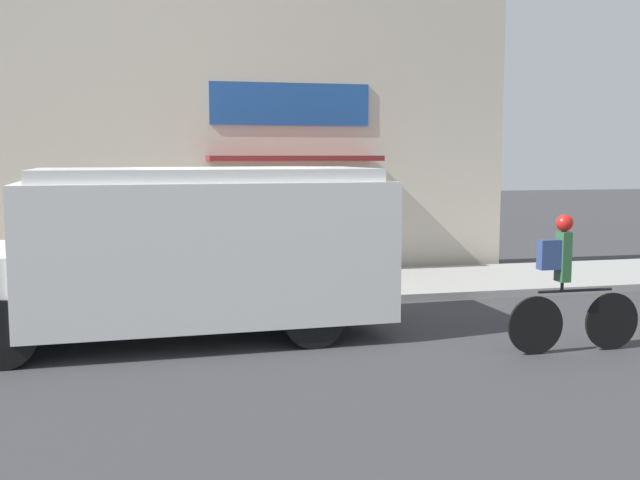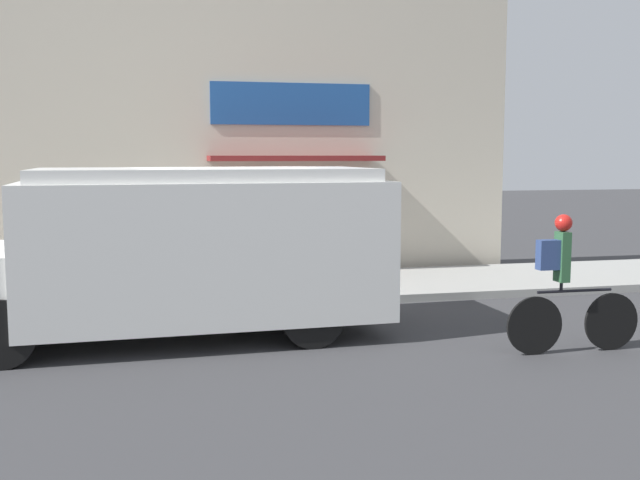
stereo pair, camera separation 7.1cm
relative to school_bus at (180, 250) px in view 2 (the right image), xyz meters
name	(u,v)px [view 2 (the right image)]	position (x,y,z in m)	size (l,w,h in m)	color
ground_plane	(226,311)	(0.73, 1.56, -1.17)	(70.00, 70.00, 0.00)	#38383A
sidewalk	(217,291)	(0.73, 2.98, -1.10)	(28.00, 2.85, 0.14)	#999993
storefront	(210,135)	(0.79, 4.74, 1.62)	(12.33, 1.07, 5.60)	beige
school_bus	(180,250)	(0.00, 0.00, 0.00)	(5.97, 2.65, 2.24)	white
cyclist	(566,288)	(4.54, -1.81, -0.37)	(1.76, 0.21, 1.71)	black
trash_bin	(48,270)	(-2.02, 2.86, -0.63)	(0.50, 0.50, 0.80)	#38383D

